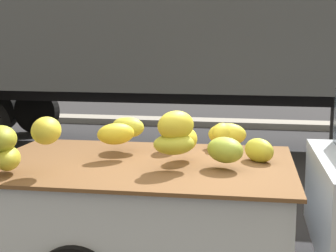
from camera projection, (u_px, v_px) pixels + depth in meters
curb_strip at (258, 124)px, 13.43m from camera, size 80.00×0.80×0.16m
semi_trailer at (167, 25)px, 10.27m from camera, size 12.02×2.71×3.95m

